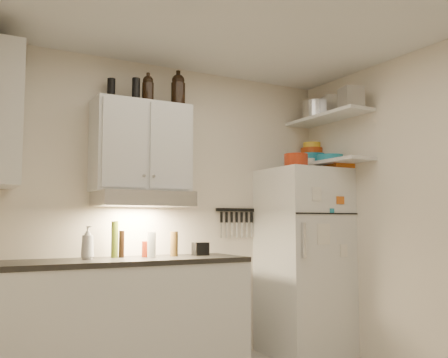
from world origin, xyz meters
TOP-DOWN VIEW (x-y plane):
  - ceiling at (0.00, 0.00)m, footprint 3.20×3.00m
  - back_wall at (0.00, 1.51)m, footprint 3.20×0.02m
  - right_wall at (1.61, 0.00)m, footprint 0.02×3.00m
  - base_cabinet at (-0.55, 1.20)m, footprint 2.10×0.60m
  - countertop at (-0.55, 1.20)m, footprint 2.10×0.62m
  - upper_cabinet at (-0.30, 1.33)m, footprint 0.80×0.33m
  - range_hood at (-0.30, 1.27)m, footprint 0.76×0.46m
  - fridge at (1.25, 1.16)m, footprint 0.70×0.68m
  - shelf_hi at (1.45, 1.02)m, footprint 0.30×0.95m
  - shelf_lo at (1.45, 1.02)m, footprint 0.30×0.95m
  - knife_strip at (0.70, 1.49)m, footprint 0.42×0.02m
  - dutch_oven at (1.08, 1.04)m, footprint 0.24×0.24m
  - book_stack at (1.53, 0.97)m, footprint 0.25×0.28m
  - spice_jar at (1.33, 1.13)m, footprint 0.08×0.08m
  - stock_pot at (1.49, 1.25)m, footprint 0.29×0.29m
  - tin_a at (1.52, 1.02)m, footprint 0.25×0.23m
  - tin_b at (1.39, 0.64)m, footprint 0.21×0.21m
  - bowl_teal at (1.50, 1.34)m, footprint 0.29×0.29m
  - bowl_orange at (1.55, 1.38)m, footprint 0.23×0.23m
  - bowl_yellow at (1.55, 1.38)m, footprint 0.18×0.18m
  - plates at (1.46, 1.01)m, footprint 0.26×0.26m
  - growler_a at (-0.27, 1.27)m, footprint 0.13×0.13m
  - growler_b at (0.01, 1.29)m, footprint 0.13×0.13m
  - thermos_a at (-0.37, 1.29)m, footprint 0.09×0.09m
  - thermos_b at (-0.55, 1.40)m, footprint 0.07×0.07m
  - soap_bottle at (-0.74, 1.27)m, footprint 0.13×0.13m
  - pepper_mill at (-0.02, 1.27)m, footprint 0.06×0.06m
  - oil_bottle at (-0.51, 1.34)m, footprint 0.07×0.07m
  - vinegar_bottle at (-0.45, 1.33)m, footprint 0.05×0.05m
  - clear_bottle at (-0.24, 1.22)m, footprint 0.07×0.07m
  - red_jar at (-0.27, 1.29)m, footprint 0.07×0.07m
  - caddy at (0.22, 1.27)m, footprint 0.13×0.09m

SIDE VIEW (x-z plane):
  - base_cabinet at x=-0.55m, z-range 0.00..0.88m
  - fridge at x=1.25m, z-range 0.00..1.70m
  - countertop at x=-0.55m, z-range 0.88..0.92m
  - caddy at x=0.22m, z-range 0.92..1.03m
  - red_jar at x=-0.27m, z-range 0.92..1.05m
  - clear_bottle at x=-0.24m, z-range 0.92..1.12m
  - pepper_mill at x=-0.02m, z-range 0.92..1.13m
  - vinegar_bottle at x=-0.45m, z-range 0.92..1.13m
  - soap_bottle at x=-0.74m, z-range 0.92..1.20m
  - oil_bottle at x=-0.51m, z-range 0.92..1.21m
  - back_wall at x=0.00m, z-range 0.00..2.60m
  - right_wall at x=1.61m, z-range 0.00..2.60m
  - knife_strip at x=0.70m, z-range 1.31..1.33m
  - range_hood at x=-0.30m, z-range 1.33..1.45m
  - book_stack at x=1.53m, z-range 1.70..1.78m
  - spice_jar at x=1.33m, z-range 1.70..1.81m
  - shelf_lo at x=1.45m, z-range 1.75..1.77m
  - dutch_oven at x=1.08m, z-range 1.70..1.83m
  - plates at x=1.46m, z-range 1.77..1.84m
  - upper_cabinet at x=-0.30m, z-range 1.45..2.20m
  - bowl_teal at x=1.50m, z-range 1.77..1.89m
  - bowl_orange at x=1.55m, z-range 1.89..1.96m
  - bowl_yellow at x=1.55m, z-range 1.96..2.01m
  - shelf_hi at x=1.45m, z-range 2.19..2.22m
  - thermos_b at x=-0.55m, z-range 2.20..2.39m
  - thermos_a at x=-0.37m, z-range 2.20..2.39m
  - tin_b at x=1.39m, z-range 2.21..2.39m
  - stock_pot at x=1.49m, z-range 2.21..2.41m
  - tin_a at x=1.52m, z-range 2.21..2.41m
  - growler_a at x=-0.27m, z-range 2.20..2.43m
  - growler_b at x=0.01m, z-range 2.20..2.49m
  - ceiling at x=0.00m, z-range 2.60..2.62m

